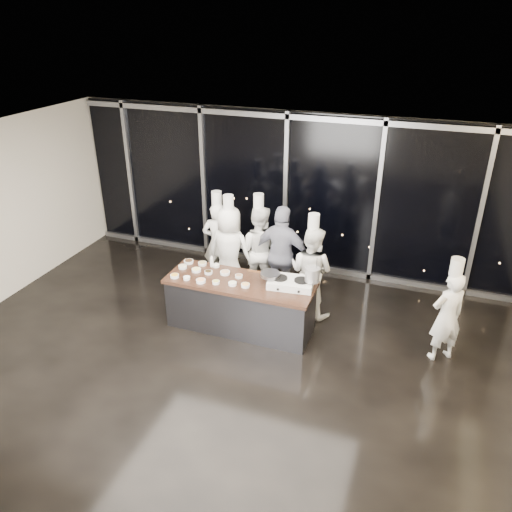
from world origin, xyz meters
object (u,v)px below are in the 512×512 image
(chef_far_left, at_px, (218,242))
(chef_right, at_px, (311,271))
(demo_counter, at_px, (240,304))
(chef_left, at_px, (230,250))
(frying_pan, at_px, (270,274))
(guest, at_px, (282,255))
(chef_side, at_px, (447,315))
(chef_center, at_px, (258,249))
(stock_pot, at_px, (312,274))
(stove, at_px, (291,283))

(chef_far_left, height_order, chef_right, chef_right)
(demo_counter, height_order, chef_left, chef_left)
(frying_pan, height_order, chef_far_left, chef_far_left)
(demo_counter, distance_m, guest, 1.24)
(chef_side, bearing_deg, guest, -50.59)
(demo_counter, xyz_separation_m, chef_center, (-0.15, 1.32, 0.41))
(stock_pot, relative_size, chef_side, 0.13)
(chef_right, relative_size, chef_side, 1.10)
(demo_counter, height_order, stove, stove)
(demo_counter, bearing_deg, chef_far_left, 126.21)
(demo_counter, distance_m, chef_side, 3.25)
(chef_left, bearing_deg, chef_center, -148.84)
(frying_pan, relative_size, chef_far_left, 0.30)
(frying_pan, height_order, stock_pot, stock_pot)
(stock_pot, bearing_deg, guest, 130.22)
(guest, height_order, chef_side, guest)
(chef_left, xyz_separation_m, chef_right, (1.61, -0.21, -0.03))
(chef_side, bearing_deg, demo_counter, -29.96)
(frying_pan, distance_m, chef_side, 2.77)
(stove, height_order, chef_center, chef_center)
(guest, bearing_deg, demo_counter, 76.29)
(chef_right, bearing_deg, frying_pan, 72.80)
(chef_far_left, relative_size, chef_right, 1.00)
(stove, relative_size, guest, 0.41)
(chef_far_left, bearing_deg, chef_left, 128.18)
(demo_counter, height_order, chef_center, chef_center)
(chef_far_left, height_order, chef_left, chef_left)
(stock_pot, xyz_separation_m, chef_left, (-1.79, 0.90, -0.28))
(stock_pot, xyz_separation_m, guest, (-0.78, 0.92, -0.22))
(frying_pan, height_order, guest, guest)
(chef_center, relative_size, chef_side, 1.13)
(frying_pan, xyz_separation_m, chef_right, (0.50, 0.76, -0.23))
(stock_pot, xyz_separation_m, chef_side, (2.06, 0.14, -0.38))
(chef_far_left, relative_size, chef_center, 0.97)
(chef_right, bearing_deg, chef_far_left, 1.66)
(demo_counter, height_order, chef_side, chef_side)
(guest, relative_size, chef_side, 1.08)
(chef_far_left, bearing_deg, chef_right, 153.08)
(chef_right, bearing_deg, chef_center, -6.55)
(chef_far_left, xyz_separation_m, chef_center, (0.84, -0.03, 0.02))
(demo_counter, distance_m, chef_right, 1.35)
(chef_left, bearing_deg, stove, 149.26)
(chef_left, relative_size, guest, 1.05)
(stock_pot, bearing_deg, chef_left, 153.30)
(chef_left, xyz_separation_m, chef_side, (3.85, -0.77, -0.10))
(chef_center, bearing_deg, frying_pan, 111.74)
(stock_pot, height_order, chef_far_left, chef_far_left)
(guest, distance_m, chef_side, 2.95)
(frying_pan, distance_m, stock_pot, 0.69)
(chef_right, bearing_deg, guest, -4.59)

